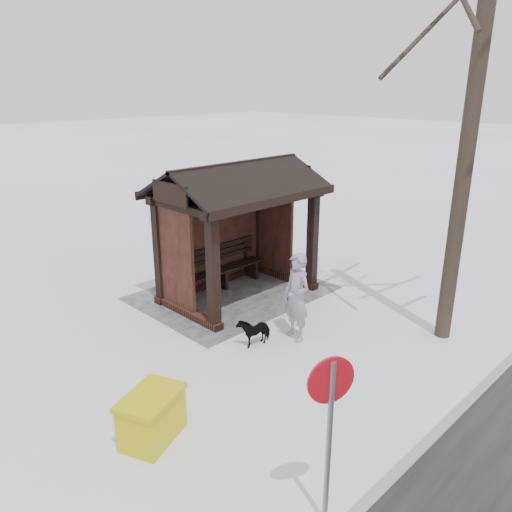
{
  "coord_description": "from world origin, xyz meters",
  "views": [
    {
      "loc": [
        7.2,
        7.83,
        4.62
      ],
      "look_at": [
        0.24,
        0.8,
        1.22
      ],
      "focal_mm": 35.0,
      "sensor_mm": 36.0,
      "label": 1
    }
  ],
  "objects": [
    {
      "name": "road_sign",
      "position": [
        3.62,
        5.28,
        1.52
      ],
      "size": [
        0.5,
        0.24,
        2.08
      ],
      "rotation": [
        0.0,
        0.0,
        -0.41
      ],
      "color": "gray",
      "rests_on": "ground"
    },
    {
      "name": "dog",
      "position": [
        1.34,
        1.85,
        0.27
      ],
      "size": [
        0.68,
        0.37,
        0.55
      ],
      "primitive_type": "imported",
      "rotation": [
        0.0,
        0.0,
        1.45
      ],
      "color": "black",
      "rests_on": "ground"
    },
    {
      "name": "ground",
      "position": [
        0.0,
        0.0,
        0.0
      ],
      "size": [
        120.0,
        120.0,
        0.0
      ],
      "primitive_type": "plane",
      "color": "white",
      "rests_on": "ground"
    },
    {
      "name": "bus_shelter",
      "position": [
        0.0,
        -0.16,
        2.17
      ],
      "size": [
        3.6,
        2.4,
        3.09
      ],
      "color": "#361A13",
      "rests_on": "ground"
    },
    {
      "name": "trampled_patch",
      "position": [
        0.0,
        -0.2,
        0.01
      ],
      "size": [
        4.2,
        3.2,
        0.02
      ],
      "primitive_type": "cube",
      "color": "gray",
      "rests_on": "ground"
    },
    {
      "name": "kerb",
      "position": [
        0.0,
        5.5,
        0.01
      ],
      "size": [
        120.0,
        0.15,
        0.06
      ],
      "primitive_type": "cube",
      "color": "gray",
      "rests_on": "ground"
    },
    {
      "name": "pedestrian",
      "position": [
        0.62,
        2.27,
        0.86
      ],
      "size": [
        0.51,
        0.69,
        1.72
      ],
      "primitive_type": "imported",
      "rotation": [
        0.0,
        0.0,
        1.4
      ],
      "color": "#8F89A0",
      "rests_on": "ground"
    },
    {
      "name": "grit_bin",
      "position": [
        4.2,
        2.78,
        0.35
      ],
      "size": [
        1.08,
        0.93,
        0.7
      ],
      "rotation": [
        0.0,
        0.0,
        0.4
      ],
      "color": "#C5B60B",
      "rests_on": "ground"
    }
  ]
}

